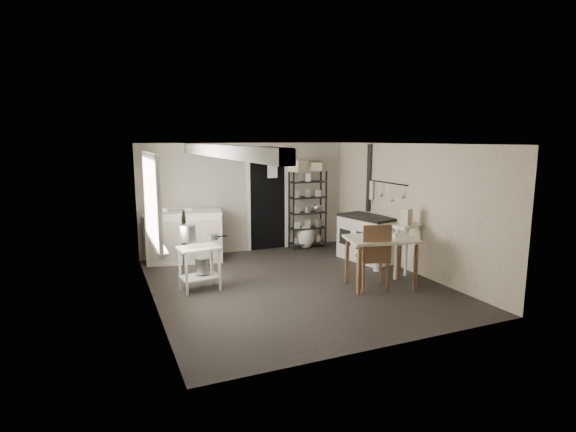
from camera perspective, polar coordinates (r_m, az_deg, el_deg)
name	(u,v)px	position (r m, az deg, el deg)	size (l,w,h in m)	color
floor	(295,284)	(7.53, 0.91, -8.63)	(5.00, 5.00, 0.00)	black
ceiling	(295,144)	(7.15, 0.96, 9.14)	(5.00, 5.00, 0.00)	silver
wall_back	(247,198)	(9.57, -5.18, 2.34)	(4.50, 0.02, 2.30)	#B2A898
wall_front	(387,251)	(5.12, 12.43, -4.31)	(4.50, 0.02, 2.30)	#B2A898
wall_left	(151,226)	(6.68, -17.01, -1.25)	(0.02, 5.00, 2.30)	#B2A898
wall_right	(409,208)	(8.41, 15.07, 1.03)	(0.02, 5.00, 2.30)	#B2A898
window	(150,200)	(6.82, -17.09, 1.95)	(0.12, 1.76, 1.28)	silver
doorway	(268,204)	(9.70, -2.59, 1.58)	(0.96, 0.10, 2.08)	silver
ceiling_beam	(221,151)	(6.75, -8.48, 8.16)	(0.18, 5.00, 0.18)	silver
wallpaper_panel	(408,208)	(8.41, 15.02, 1.03)	(0.01, 5.00, 2.30)	beige
utensil_rail	(387,183)	(8.81, 12.47, 4.14)	(0.06, 1.20, 0.44)	#ABABAD
prep_table	(200,266)	(7.26, -11.16, -6.22)	(0.62, 0.44, 0.71)	silver
stockpot	(188,233)	(7.11, -12.59, -2.13)	(0.24, 0.24, 0.26)	#ABABAD
saucepan	(212,237)	(7.18, -9.58, -2.65)	(0.16, 0.16, 0.09)	#ABABAD
bucket	(202,265)	(7.33, -10.83, -6.19)	(0.23, 0.23, 0.25)	#ABABAD
base_cabinets	(185,238)	(9.03, -12.97, -2.75)	(1.51, 0.65, 0.99)	silver
mixing_bowl	(189,213)	(8.91, -12.52, 0.34)	(0.29, 0.29, 0.07)	white
counter_cup	(165,215)	(8.80, -15.36, 0.18)	(0.12, 0.12, 0.09)	white
shelf_rack	(308,205)	(9.81, 2.50, 1.37)	(0.80, 0.31, 1.69)	black
shelf_jar	(296,187)	(9.58, 1.00, 3.69)	(0.08, 0.09, 0.19)	white
storage_box_a	(298,157)	(9.59, 1.33, 7.55)	(0.34, 0.30, 0.24)	beige
storage_box_b	(315,157)	(9.85, 3.45, 7.48)	(0.30, 0.28, 0.19)	beige
stove	(367,238)	(9.01, 9.99, -2.82)	(0.63, 1.13, 0.89)	silver
stovepipe	(369,178)	(9.35, 10.29, 4.76)	(0.11, 0.11, 1.46)	black
side_ledge	(405,252)	(8.10, 14.68, -4.47)	(0.61, 0.32, 0.93)	silver
oats_box	(406,220)	(7.93, 14.78, -0.50)	(0.11, 0.19, 0.28)	beige
work_table	(380,264)	(7.44, 11.64, -6.02)	(1.08, 0.75, 0.82)	beige
table_cup	(395,239)	(7.33, 13.47, -2.88)	(0.10, 0.10, 0.09)	white
chair	(373,259)	(7.30, 10.71, -5.44)	(0.45, 0.47, 1.08)	brown
flour_sack	(306,237)	(9.89, 2.26, -2.74)	(0.41, 0.35, 0.49)	beige
floor_crock	(377,267)	(8.39, 11.19, -6.35)	(0.12, 0.12, 0.15)	white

